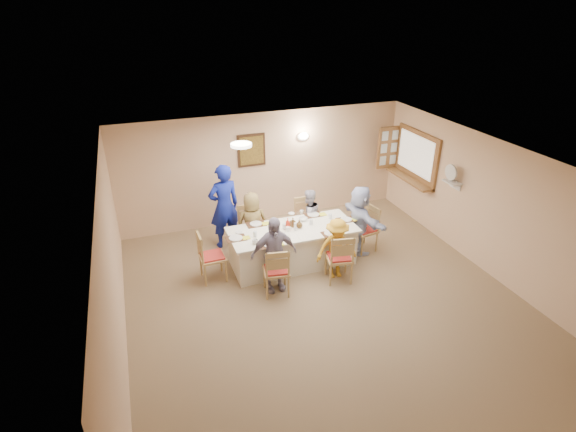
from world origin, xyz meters
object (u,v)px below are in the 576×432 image
object	(u,v)px
serving_hatch	(417,156)
chair_right_end	(364,229)
desk_fan	(452,175)
diner_back_right	(308,217)
chair_left_end	(212,256)
chair_back_left	(251,229)
diner_front_right	(336,248)
chair_front_right	(339,257)
chair_front_left	(276,270)
caregiver	(224,206)
diner_back_left	(252,223)
diner_front_left	(274,254)
dining_table	(293,246)
chair_back_right	(306,220)
condiment_ketchup	(288,224)
diner_right_end	(359,220)

from	to	relation	value
serving_hatch	chair_right_end	xyz separation A→B (m)	(-1.77, -1.00, -1.03)
desk_fan	diner_back_right	world-z (taller)	desk_fan
chair_left_end	diner_back_right	world-z (taller)	diner_back_right
chair_back_left	diner_front_right	world-z (taller)	diner_front_right
serving_hatch	chair_right_end	world-z (taller)	serving_hatch
chair_front_right	chair_front_left	bearing A→B (deg)	11.39
serving_hatch	caregiver	distance (m)	4.41
diner_back_right	caregiver	size ratio (longest dim) A/B	0.67
chair_right_end	caregiver	world-z (taller)	caregiver
serving_hatch	diner_back_left	world-z (taller)	serving_hatch
serving_hatch	diner_front_left	xyz separation A→B (m)	(-3.92, -1.68, -0.79)
dining_table	diner_back_left	size ratio (longest dim) A/B	1.85
desk_fan	chair_back_left	bearing A→B (deg)	163.14
serving_hatch	diner_back_left	bearing A→B (deg)	-175.38
chair_back_left	chair_back_right	distance (m)	1.20
diner_back_left	diner_back_right	bearing A→B (deg)	-178.32
chair_front_left	diner_back_right	size ratio (longest dim) A/B	0.79
desk_fan	diner_front_right	distance (m)	2.80
dining_table	chair_front_left	xyz separation A→B (m)	(-0.60, -0.80, 0.09)
chair_front_right	condiment_ketchup	bearing A→B (deg)	-38.47
chair_front_right	diner_front_right	bearing A→B (deg)	-78.61
chair_front_left	diner_back_left	distance (m)	1.49
diner_back_left	chair_back_left	bearing A→B (deg)	-88.32
caregiver	diner_right_end	bearing A→B (deg)	144.76
desk_fan	chair_left_end	xyz separation A→B (m)	(-4.76, 0.35, -1.06)
chair_right_end	diner_back_right	distance (m)	1.18
serving_hatch	diner_back_right	distance (m)	2.88
diner_front_left	caregiver	bearing A→B (deg)	103.69
diner_back_right	diner_front_right	distance (m)	1.36
serving_hatch	caregiver	world-z (taller)	serving_hatch
chair_front_right	chair_left_end	bearing A→B (deg)	-9.02
dining_table	diner_right_end	world-z (taller)	diner_right_end
diner_right_end	caregiver	size ratio (longest dim) A/B	0.80
chair_front_right	diner_right_end	xyz separation A→B (m)	(0.82, 0.80, 0.23)
dining_table	chair_back_left	xyz separation A→B (m)	(-0.60, 0.80, 0.09)
desk_fan	chair_left_end	world-z (taller)	desk_fan
serving_hatch	chair_front_left	world-z (taller)	serving_hatch
chair_front_left	diner_back_right	bearing A→B (deg)	-118.78
caregiver	diner_back_left	bearing A→B (deg)	123.48
desk_fan	caregiver	world-z (taller)	caregiver
diner_right_end	diner_front_left	bearing A→B (deg)	102.80
chair_back_right	serving_hatch	bearing A→B (deg)	6.94
chair_left_end	diner_back_right	size ratio (longest dim) A/B	0.81
serving_hatch	chair_front_left	size ratio (longest dim) A/B	1.59
diner_front_right	diner_right_end	world-z (taller)	diner_right_end
chair_back_right	chair_back_left	bearing A→B (deg)	-177.20
chair_left_end	diner_back_right	distance (m)	2.26
chair_back_right	chair_left_end	xyz separation A→B (m)	(-2.15, -0.80, 0.02)
chair_right_end	caregiver	bearing A→B (deg)	-124.39
diner_back_left	condiment_ketchup	size ratio (longest dim) A/B	5.73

